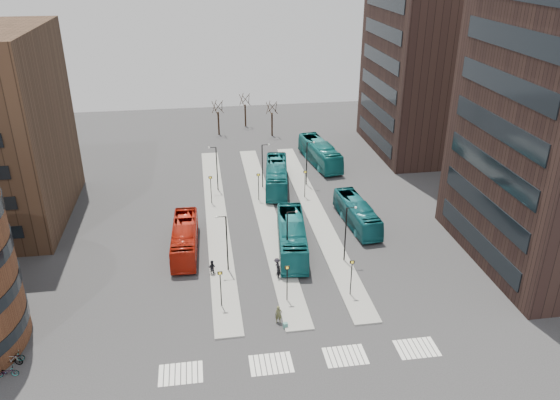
{
  "coord_description": "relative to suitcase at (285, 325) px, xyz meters",
  "views": [
    {
      "loc": [
        -5.4,
        -28.98,
        29.79
      ],
      "look_at": [
        2.7,
        23.32,
        5.0
      ],
      "focal_mm": 35.0,
      "sensor_mm": 36.0,
      "label": 1
    }
  ],
  "objects": [
    {
      "name": "teal_bus_a",
      "position": [
        2.8,
        12.87,
        1.41
      ],
      "size": [
        4.14,
        12.09,
        3.3
      ],
      "primitive_type": "imported",
      "rotation": [
        0.0,
        0.0,
        -0.12
      ],
      "color": "#135F63",
      "rests_on": "ground"
    },
    {
      "name": "ground",
      "position": [
        -0.83,
        -8.23,
        -0.24
      ],
      "size": [
        160.0,
        160.0,
        0.0
      ],
      "primitive_type": "plane",
      "color": "#29292B",
      "rests_on": "ground"
    },
    {
      "name": "crosswalk_stripes",
      "position": [
        0.92,
        -4.23,
        -0.24
      ],
      "size": [
        22.35,
        2.4,
        0.01
      ],
      "color": "silver",
      "rests_on": "ground"
    },
    {
      "name": "island_left",
      "position": [
        -4.83,
        21.77,
        -0.17
      ],
      "size": [
        2.5,
        45.0,
        0.15
      ],
      "primitive_type": "cube",
      "color": "gray",
      "rests_on": "ground"
    },
    {
      "name": "commuter_b",
      "position": [
        0.57,
        7.54,
        0.54
      ],
      "size": [
        0.71,
        1.0,
        1.57
      ],
      "primitive_type": "imported",
      "rotation": [
        0.0,
        0.0,
        1.17
      ],
      "color": "black",
      "rests_on": "ground"
    },
    {
      "name": "commuter_c",
      "position": [
        0.56,
        8.58,
        0.61
      ],
      "size": [
        0.66,
        1.12,
        1.72
      ],
      "primitive_type": "imported",
      "rotation": [
        0.0,
        0.0,
        4.69
      ],
      "color": "black",
      "rests_on": "ground"
    },
    {
      "name": "tower_far",
      "position": [
        31.15,
        41.77,
        14.76
      ],
      "size": [
        20.12,
        20.0,
        30.0
      ],
      "color": "black",
      "rests_on": "ground"
    },
    {
      "name": "suitcase",
      "position": [
        0.0,
        0.0,
        0.0
      ],
      "size": [
        0.42,
        0.35,
        0.49
      ],
      "primitive_type": "cube",
      "rotation": [
        0.0,
        0.0,
        0.1
      ],
      "color": "#1C299C",
      "rests_on": "ground"
    },
    {
      "name": "island_mid",
      "position": [
        1.17,
        21.77,
        -0.17
      ],
      "size": [
        2.5,
        45.0,
        0.15
      ],
      "primitive_type": "cube",
      "color": "gray",
      "rests_on": "ground"
    },
    {
      "name": "red_bus",
      "position": [
        -8.48,
        14.55,
        1.25
      ],
      "size": [
        2.89,
        10.79,
        2.98
      ],
      "primitive_type": "imported",
      "rotation": [
        0.0,
        0.0,
        -0.04
      ],
      "color": "#A91C0D",
      "rests_on": "ground"
    },
    {
      "name": "bicycle_far",
      "position": [
        -21.83,
        -0.93,
        0.2
      ],
      "size": [
        1.74,
        0.84,
        0.88
      ],
      "primitive_type": "imported",
      "rotation": [
        0.0,
        0.0,
        1.73
      ],
      "color": "gray",
      "rests_on": "ground"
    },
    {
      "name": "traveller",
      "position": [
        -0.47,
        0.82,
        0.59
      ],
      "size": [
        0.62,
        0.43,
        1.66
      ],
      "primitive_type": "imported",
      "rotation": [
        0.0,
        0.0,
        -0.05
      ],
      "color": "#4B4D2E",
      "rests_on": "ground"
    },
    {
      "name": "teal_bus_b",
      "position": [
        3.66,
        29.72,
        1.4
      ],
      "size": [
        4.47,
        12.09,
        3.29
      ],
      "primitive_type": "imported",
      "rotation": [
        0.0,
        0.0,
        -0.15
      ],
      "color": "#146367",
      "rests_on": "ground"
    },
    {
      "name": "bicycle_near",
      "position": [
        -21.83,
        -2.53,
        0.21
      ],
      "size": [
        1.73,
        0.62,
        0.91
      ],
      "primitive_type": "imported",
      "rotation": [
        0.0,
        0.0,
        1.56
      ],
      "color": "gray",
      "rests_on": "ground"
    },
    {
      "name": "commuter_a",
      "position": [
        -5.85,
        9.38,
        0.55
      ],
      "size": [
        0.94,
        0.85,
        1.58
      ],
      "primitive_type": "imported",
      "rotation": [
        0.0,
        0.0,
        2.75
      ],
      "color": "black",
      "rests_on": "ground"
    },
    {
      "name": "bare_trees",
      "position": [
        1.83,
        54.44,
        2.48
      ],
      "size": [
        10.97,
        8.14,
        5.9
      ],
      "color": "black",
      "rests_on": "ground"
    },
    {
      "name": "lamp_posts",
      "position": [
        1.8,
        19.77,
        3.33
      ],
      "size": [
        14.04,
        20.24,
        6.12
      ],
      "color": "black",
      "rests_on": "ground"
    },
    {
      "name": "island_right",
      "position": [
        7.17,
        21.77,
        -0.17
      ],
      "size": [
        2.5,
        45.0,
        0.15
      ],
      "primitive_type": "cube",
      "color": "gray",
      "rests_on": "ground"
    },
    {
      "name": "teal_bus_c",
      "position": [
        11.32,
        17.55,
        1.21
      ],
      "size": [
        3.21,
        10.59,
        2.91
      ],
      "primitive_type": "imported",
      "rotation": [
        0.0,
        0.0,
        0.07
      ],
      "color": "#13575F",
      "rests_on": "ground"
    },
    {
      "name": "bicycle_mid",
      "position": [
        -21.83,
        -1.25,
        0.27
      ],
      "size": [
        1.76,
        0.71,
        1.03
      ],
      "primitive_type": "imported",
      "rotation": [
        0.0,
        0.0,
        1.43
      ],
      "color": "gray",
      "rests_on": "ground"
    },
    {
      "name": "teal_bus_d",
      "position": [
        11.36,
        37.52,
        1.44
      ],
      "size": [
        4.44,
        12.37,
        3.37
      ],
      "primitive_type": "imported",
      "rotation": [
        0.0,
        0.0,
        0.14
      ],
      "color": "#146667",
      "rests_on": "ground"
    },
    {
      "name": "sign_poles",
      "position": [
        0.77,
        14.77,
        2.16
      ],
      "size": [
        12.45,
        22.12,
        3.65
      ],
      "color": "black",
      "rests_on": "ground"
    }
  ]
}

